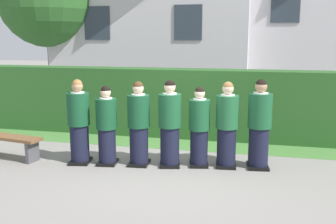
# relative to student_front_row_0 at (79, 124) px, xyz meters

# --- Properties ---
(ground_plane) EXTENTS (60.00, 60.00, 0.00)m
(ground_plane) POSITION_rel_student_front_row_0_xyz_m (1.73, 0.26, -0.79)
(ground_plane) COLOR gray
(student_front_row_0) EXTENTS (0.46, 0.53, 1.66)m
(student_front_row_0) POSITION_rel_student_front_row_0_xyz_m (0.00, 0.00, 0.00)
(student_front_row_0) COLOR black
(student_front_row_0) RESTS_ON ground
(student_front_row_1) EXTENTS (0.42, 0.49, 1.54)m
(student_front_row_1) POSITION_rel_student_front_row_0_xyz_m (0.56, 0.05, -0.06)
(student_front_row_1) COLOR black
(student_front_row_1) RESTS_ON ground
(student_front_row_2) EXTENTS (0.42, 0.53, 1.63)m
(student_front_row_2) POSITION_rel_student_front_row_0_xyz_m (1.17, 0.16, -0.01)
(student_front_row_2) COLOR black
(student_front_row_2) RESTS_ON ground
(student_front_row_3) EXTENTS (0.48, 0.55, 1.67)m
(student_front_row_3) POSITION_rel_student_front_row_0_xyz_m (1.77, 0.24, 0.00)
(student_front_row_3) COLOR black
(student_front_row_3) RESTS_ON ground
(student_front_row_4) EXTENTS (0.43, 0.50, 1.54)m
(student_front_row_4) POSITION_rel_student_front_row_0_xyz_m (2.32, 0.37, -0.06)
(student_front_row_4) COLOR black
(student_front_row_4) RESTS_ON ground
(student_front_row_5) EXTENTS (0.43, 0.53, 1.64)m
(student_front_row_5) POSITION_rel_student_front_row_0_xyz_m (2.84, 0.43, -0.01)
(student_front_row_5) COLOR black
(student_front_row_5) RESTS_ON ground
(student_front_row_6) EXTENTS (0.45, 0.53, 1.70)m
(student_front_row_6) POSITION_rel_student_front_row_0_xyz_m (3.44, 0.50, 0.02)
(student_front_row_6) COLOR black
(student_front_row_6) RESTS_ON ground
(hedge) EXTENTS (11.36, 0.70, 1.69)m
(hedge) POSITION_rel_student_front_row_0_xyz_m (1.73, 2.54, 0.05)
(hedge) COLOR #285623
(hedge) RESTS_ON ground
(school_building_annex) EXTENTS (7.29, 3.67, 6.75)m
(school_building_annex) POSITION_rel_student_front_row_0_xyz_m (-0.42, 7.43, 2.68)
(school_building_annex) COLOR silver
(school_building_annex) RESTS_ON ground
(wooden_bench) EXTENTS (1.44, 0.59, 0.48)m
(wooden_bench) POSITION_rel_student_front_row_0_xyz_m (-1.48, -0.10, -0.44)
(wooden_bench) COLOR brown
(wooden_bench) RESTS_ON ground
(lawn_strip) EXTENTS (11.36, 0.90, 0.01)m
(lawn_strip) POSITION_rel_student_front_row_0_xyz_m (1.73, 1.74, -0.79)
(lawn_strip) COLOR #477A38
(lawn_strip) RESTS_ON ground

